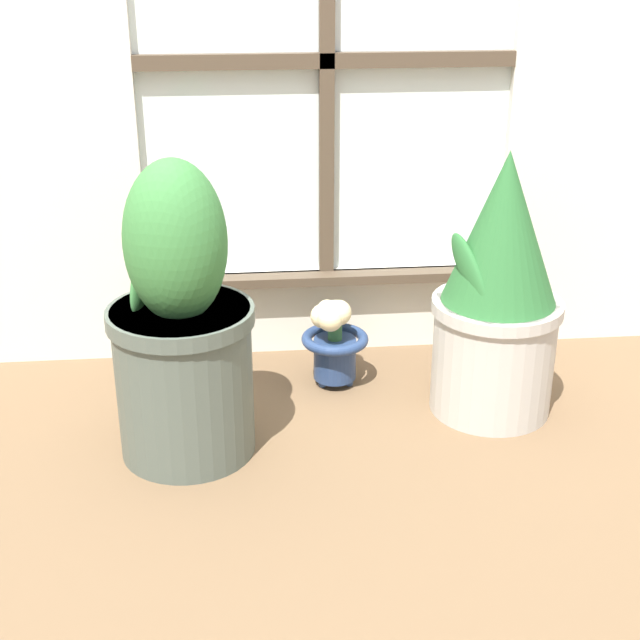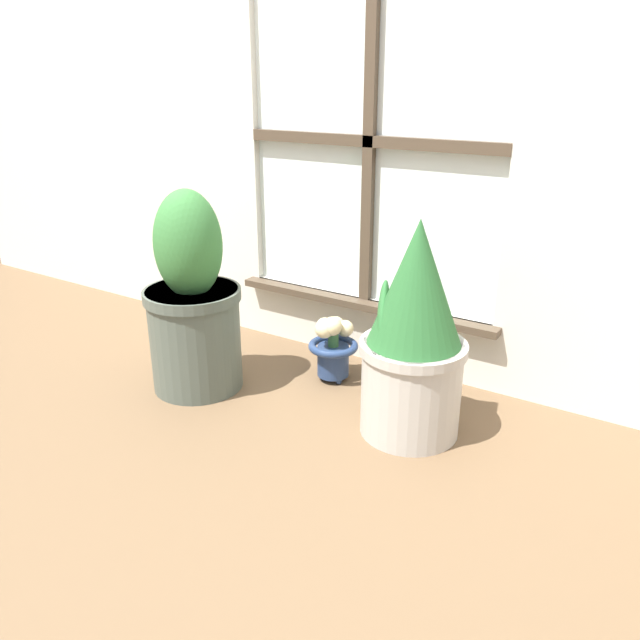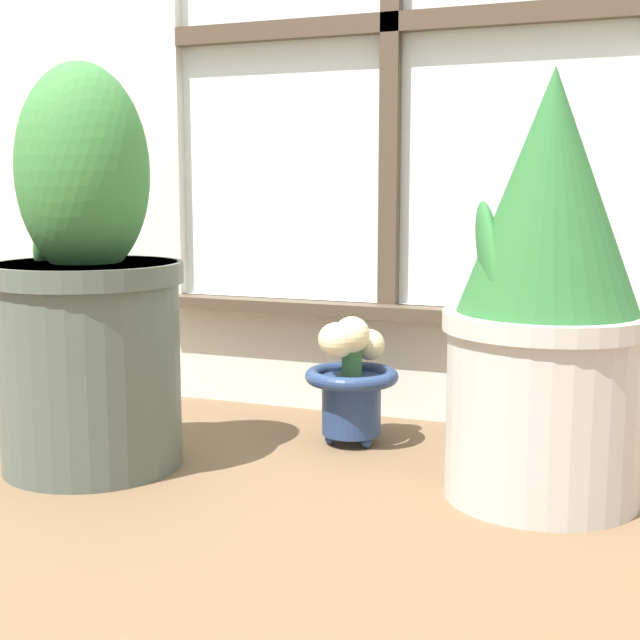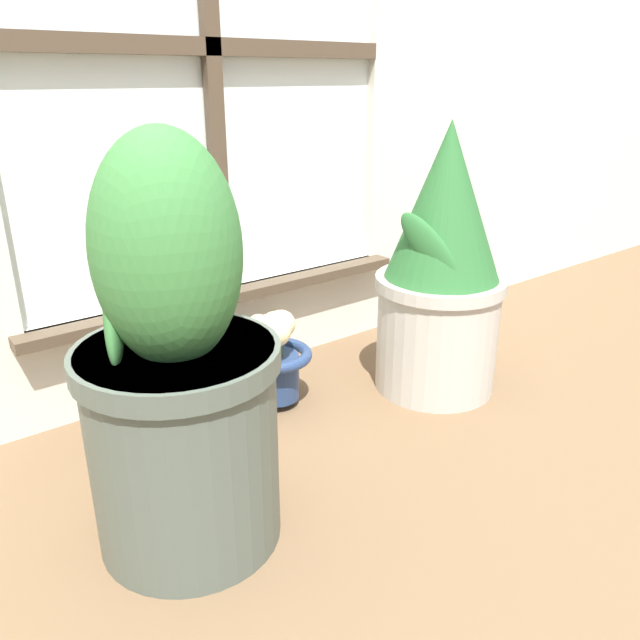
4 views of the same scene
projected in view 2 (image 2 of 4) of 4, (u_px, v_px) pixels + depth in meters
ground_plane at (253, 438)px, 1.74m from camera, size 10.00×10.00×0.00m
potted_plant_left at (193, 306)px, 1.94m from camera, size 0.30×0.30×0.64m
potted_plant_right at (414, 336)px, 1.67m from camera, size 0.29×0.29×0.61m
flower_vase at (333, 344)px, 2.03m from camera, size 0.16×0.16×0.23m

